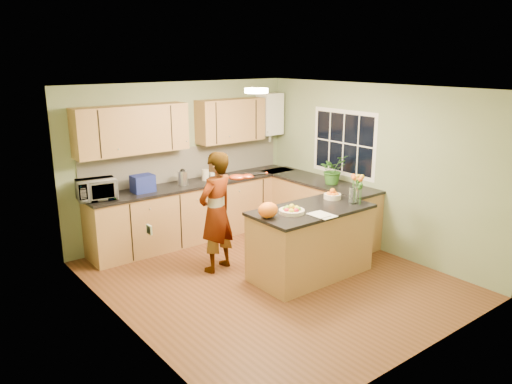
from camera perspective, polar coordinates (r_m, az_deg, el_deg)
floor at (r=6.77m, az=1.63°, el=-9.90°), size 4.50×4.50×0.00m
ceiling at (r=6.14m, az=1.80°, el=11.73°), size 4.00×4.50×0.02m
wall_back at (r=8.15m, az=-8.45°, el=3.57°), size 4.00×0.02×2.50m
wall_front at (r=4.91m, az=18.79°, el=-4.94°), size 4.00×0.02×2.50m
wall_left at (r=5.34m, az=-15.07°, el=-3.01°), size 0.02×4.50×2.50m
wall_right at (r=7.74m, az=13.20°, el=2.71°), size 0.02×4.50×2.50m
back_counter at (r=8.14m, az=-6.58°, el=-2.04°), size 3.64×0.62×0.94m
right_counter at (r=8.26m, az=6.99°, el=-1.79°), size 0.62×2.24×0.94m
splashback at (r=8.20m, az=-7.78°, el=3.31°), size 3.60×0.02×0.52m
upper_cabinets at (r=7.82m, az=-9.12°, el=7.52°), size 3.20×0.34×0.70m
boiler at (r=8.88m, az=1.58°, el=8.90°), size 0.40×0.30×0.86m
window_right at (r=8.06m, az=9.98°, el=5.54°), size 0.01×1.30×1.05m
light_switch at (r=4.81m, az=-12.10°, el=-4.22°), size 0.02×0.09×0.09m
ceiling_lamp at (r=6.38m, az=0.04°, el=11.52°), size 0.30×0.30×0.07m
peninsula_island at (r=6.75m, az=6.25°, el=-5.68°), size 1.65×0.84×0.94m
fruit_dish at (r=6.36m, az=4.11°, el=-2.03°), size 0.33×0.33×0.11m
orange_bowl at (r=7.06m, az=8.73°, el=-0.30°), size 0.24×0.24×0.14m
flower_vase at (r=6.82m, az=11.12°, el=1.33°), size 0.27×0.27×0.49m
orange_bag at (r=6.16m, az=1.39°, el=-2.07°), size 0.32×0.29×0.20m
papers at (r=6.33m, az=7.61°, el=-2.60°), size 0.24×0.32×0.01m
violinist at (r=6.79m, az=-4.58°, el=-2.31°), size 0.70×0.56×1.67m
violin at (r=6.59m, az=-2.16°, el=1.70°), size 0.56×0.49×0.14m
microwave at (r=7.28m, az=-17.77°, el=0.27°), size 0.57×0.43×0.29m
blue_box at (r=7.53m, az=-12.81°, el=0.96°), size 0.32×0.24×0.25m
kettle at (r=7.84m, az=-8.37°, el=1.69°), size 0.16×0.16×0.30m
jar_cream at (r=8.08m, az=-5.81°, el=1.96°), size 0.15×0.15×0.18m
jar_white at (r=8.13m, az=-4.93°, el=1.99°), size 0.14×0.14×0.16m
potted_plant at (r=7.88m, az=8.76°, el=2.55°), size 0.43×0.38×0.46m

